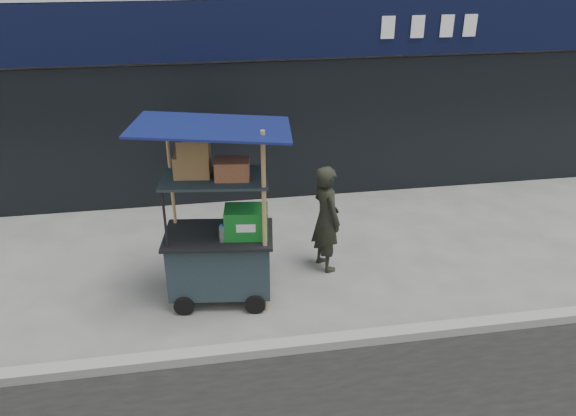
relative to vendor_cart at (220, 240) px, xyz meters
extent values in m
plane|color=#5E5E5A|center=(0.74, -0.98, -0.84)|extent=(80.00, 80.00, 0.00)
cube|color=gray|center=(0.74, -1.18, -0.78)|extent=(80.00, 0.18, 0.12)
cube|color=black|center=(0.74, 2.88, 2.06)|extent=(15.68, 0.06, 0.90)
cube|color=black|center=(0.74, 2.92, 0.36)|extent=(15.68, 0.04, 2.40)
cube|color=black|center=(-0.02, 0.01, -0.32)|extent=(1.33, 0.88, 0.73)
cylinder|color=black|center=(-0.50, -0.32, -0.71)|extent=(0.25, 0.08, 0.25)
cylinder|color=black|center=(0.37, -0.43, -0.71)|extent=(0.25, 0.08, 0.25)
cube|color=black|center=(-0.02, 0.01, 0.07)|extent=(1.42, 0.97, 0.04)
cylinder|color=black|center=(-0.62, -0.23, 0.43)|extent=(0.03, 0.03, 0.78)
cylinder|color=black|center=(0.51, -0.37, 0.43)|extent=(0.03, 0.03, 0.78)
cylinder|color=black|center=(-0.54, 0.39, 0.43)|extent=(0.03, 0.03, 0.78)
cylinder|color=black|center=(0.59, 0.24, 0.43)|extent=(0.03, 0.03, 0.78)
cube|color=black|center=(-0.02, 0.01, 0.82)|extent=(1.33, 0.88, 0.03)
cylinder|color=#A47E4A|center=(0.51, -0.37, 0.33)|extent=(0.06, 0.06, 2.34)
cylinder|color=#A47E4A|center=(-0.54, 0.39, 0.28)|extent=(0.05, 0.05, 2.23)
cube|color=#0B1940|center=(-0.02, 0.01, 1.45)|extent=(1.91, 1.46, 0.21)
cube|color=#10661E|center=(0.32, -0.09, 0.27)|extent=(0.56, 0.43, 0.36)
cylinder|color=silver|center=(0.02, -0.21, 0.19)|extent=(0.08, 0.08, 0.21)
cylinder|color=blue|center=(0.02, -0.21, 0.30)|extent=(0.04, 0.04, 0.02)
cube|color=brown|center=(-0.27, 0.09, 0.97)|extent=(0.45, 0.36, 0.26)
cube|color=#9A7343|center=(0.18, -0.07, 0.95)|extent=(0.43, 0.34, 0.23)
cube|color=brown|center=(-0.24, 0.07, 1.20)|extent=(0.40, 0.31, 0.21)
imported|color=black|center=(1.46, 0.51, -0.08)|extent=(0.51, 0.64, 1.52)
camera|label=1|loc=(-0.17, -6.11, 3.37)|focal=35.00mm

